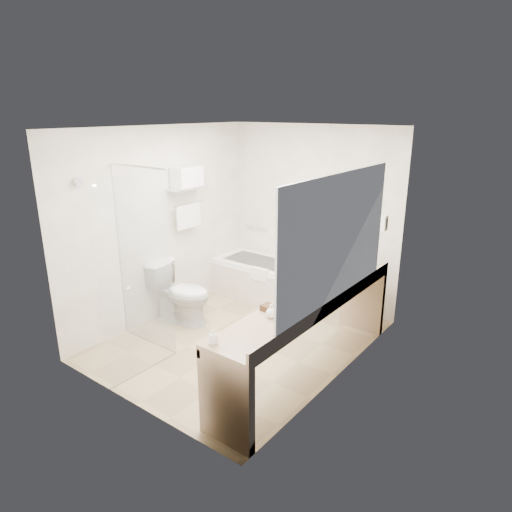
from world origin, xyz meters
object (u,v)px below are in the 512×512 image
Objects in this scene: bathtub at (268,281)px; toilet at (181,293)px; water_bottle_left at (343,276)px; vanity_counter at (309,319)px; amenity_basket at (270,308)px.

toilet is (-0.45, -1.30, 0.12)m from bathtub.
vanity_counter is at bearing -94.81° from water_bottle_left.
amenity_basket is at bearing -53.64° from bathtub.
vanity_counter reaches higher than toilet.
vanity_counter reaches higher than amenity_basket.
water_bottle_left is at bearing -26.20° from bathtub.
water_bottle_left reaches higher than vanity_counter.
vanity_counter is 1.99m from toilet.
water_bottle_left is (0.05, 0.61, 0.30)m from vanity_counter.
amenity_basket is 0.84× the size of water_bottle_left.
amenity_basket is (-0.16, -0.46, 0.24)m from vanity_counter.
water_bottle_left reaches higher than bathtub.
bathtub is at bearing 137.65° from vanity_counter.
water_bottle_left reaches higher than amenity_basket.
toilet is at bearing 177.52° from vanity_counter.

